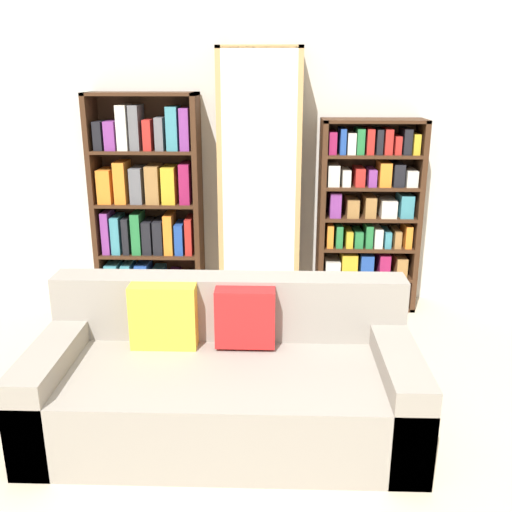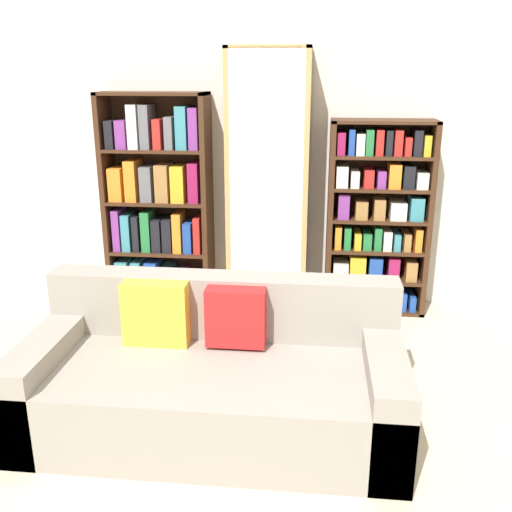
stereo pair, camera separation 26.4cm
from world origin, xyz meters
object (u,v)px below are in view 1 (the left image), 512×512
object	(u,v)px
bookshelf_left	(148,207)
bookshelf_right	(368,217)
couch	(225,381)
display_cabinet	(260,185)
wine_bottle	(315,340)

from	to	relation	value
bookshelf_left	bookshelf_right	size ratio (longest dim) A/B	1.13
couch	display_cabinet	bearing A→B (deg)	85.35
display_cabinet	bookshelf_right	size ratio (longest dim) A/B	1.34
bookshelf_left	wine_bottle	xyz separation A→B (m)	(1.29, -0.99, -0.67)
bookshelf_left	display_cabinet	xyz separation A→B (m)	(0.90, -0.02, 0.19)
display_cabinet	wine_bottle	size ratio (longest dim) A/B	5.55
bookshelf_left	wine_bottle	distance (m)	1.76
bookshelf_left	wine_bottle	size ratio (longest dim) A/B	4.66
bookshelf_left	display_cabinet	size ratio (longest dim) A/B	0.84
display_cabinet	wine_bottle	world-z (taller)	display_cabinet
couch	display_cabinet	distance (m)	1.87
couch	bookshelf_right	xyz separation A→B (m)	(1.00, 1.73, 0.48)
couch	bookshelf_left	world-z (taller)	bookshelf_left
couch	wine_bottle	size ratio (longest dim) A/B	5.41
couch	bookshelf_left	distance (m)	1.97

